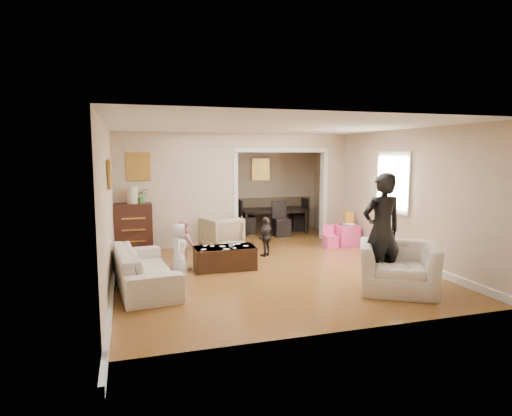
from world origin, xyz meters
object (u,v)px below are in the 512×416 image
object	(u,v)px
sofa	(144,268)
child_toddler	(266,237)
dining_table	(273,220)
play_table	(346,235)
armchair_back	(222,233)
cyan_cup	(344,224)
adult_person	(382,231)
child_kneel_a	(179,249)
coffee_cup	(231,244)
child_kneel_b	(184,244)
dresser	(134,228)
coffee_table	(225,258)
table_lamp	(132,195)
armchair_front	(398,267)

from	to	relation	value
sofa	child_toddler	bearing A→B (deg)	-66.56
dining_table	child_toddler	size ratio (longest dim) A/B	2.21
play_table	dining_table	xyz separation A→B (m)	(-1.06, 2.15, 0.08)
armchair_back	cyan_cup	bearing A→B (deg)	149.09
adult_person	child_kneel_a	bearing A→B (deg)	-30.20
coffee_cup	child_kneel_b	bearing A→B (deg)	156.37
child_kneel_a	child_kneel_b	xyz separation A→B (m)	(0.15, 0.45, -0.01)
dresser	play_table	size ratio (longest dim) A/B	2.18
child_kneel_b	adult_person	bearing A→B (deg)	-145.46
coffee_table	dining_table	world-z (taller)	dining_table
adult_person	sofa	bearing A→B (deg)	-18.65
dresser	coffee_cup	bearing A→B (deg)	-48.57
sofa	dresser	world-z (taller)	dresser
adult_person	coffee_table	bearing A→B (deg)	-41.47
adult_person	child_kneel_a	world-z (taller)	adult_person
dresser	child_toddler	size ratio (longest dim) A/B	1.30
sofa	cyan_cup	distance (m)	4.89
child_kneel_a	armchair_back	bearing A→B (deg)	-20.21
table_lamp	armchair_back	bearing A→B (deg)	-3.28
dresser	table_lamp	bearing A→B (deg)	0.00
sofa	armchair_front	size ratio (longest dim) A/B	1.85
cyan_cup	armchair_front	bearing A→B (deg)	-103.49
sofa	adult_person	xyz separation A→B (m)	(3.59, -1.14, 0.61)
armchair_front	cyan_cup	distance (m)	3.28
cyan_cup	child_kneel_b	xyz separation A→B (m)	(-3.76, -0.86, -0.06)
coffee_cup	cyan_cup	bearing A→B (deg)	22.28
dining_table	cyan_cup	bearing A→B (deg)	-62.45
dresser	child_toddler	bearing A→B (deg)	-22.84
armchair_back	table_lamp	bearing A→B (deg)	-22.10
coffee_cup	dining_table	distance (m)	3.96
child_kneel_a	table_lamp	bearing A→B (deg)	31.47
dresser	play_table	world-z (taller)	dresser
cyan_cup	child_kneel_b	bearing A→B (deg)	-167.07
dresser	coffee_cup	xyz separation A→B (m)	(1.69, -1.91, -0.07)
table_lamp	coffee_cup	bearing A→B (deg)	-48.57
coffee_cup	child_kneel_b	size ratio (longest dim) A/B	0.12
sofa	adult_person	bearing A→B (deg)	-113.68
play_table	coffee_cup	bearing A→B (deg)	-157.58
coffee_cup	dining_table	xyz separation A→B (m)	(2.00, 3.42, -0.15)
armchair_front	coffee_table	xyz separation A→B (m)	(-2.30, 2.02, -0.17)
armchair_back	play_table	xyz separation A→B (m)	(2.84, -0.54, -0.12)
table_lamp	cyan_cup	size ratio (longest dim) A/B	4.50
coffee_table	child_kneel_b	world-z (taller)	child_kneel_b
child_kneel_a	child_kneel_b	distance (m)	0.47
adult_person	cyan_cup	bearing A→B (deg)	-108.48
armchair_back	play_table	distance (m)	2.90
sofa	dresser	distance (m)	2.54
armchair_front	adult_person	bearing A→B (deg)	160.09
sofa	child_kneel_a	xyz separation A→B (m)	(0.61, 0.52, 0.15)
adult_person	table_lamp	bearing A→B (deg)	-45.70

